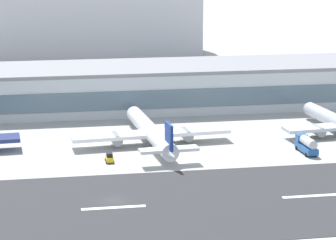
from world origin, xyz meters
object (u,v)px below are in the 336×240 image
object	(u,v)px
terminal_building	(127,87)
airliner_navy_tail_gate_1	(152,133)
service_baggage_tug_0	(109,158)
service_fuel_truck_1	(307,145)
distant_hotel_block	(74,2)

from	to	relation	value
terminal_building	airliner_navy_tail_gate_1	size ratio (longest dim) A/B	3.80
terminal_building	service_baggage_tug_0	world-z (taller)	terminal_building
service_baggage_tug_0	service_fuel_truck_1	xyz separation A→B (m)	(46.05, -0.38, 0.98)
airliner_navy_tail_gate_1	service_fuel_truck_1	world-z (taller)	airliner_navy_tail_gate_1
distant_hotel_block	service_baggage_tug_0	bearing A→B (deg)	-90.20
distant_hotel_block	airliner_navy_tail_gate_1	distance (m)	157.33
airliner_navy_tail_gate_1	service_baggage_tug_0	bearing A→B (deg)	132.21
terminal_building	service_fuel_truck_1	bearing A→B (deg)	-56.95
terminal_building	service_fuel_truck_1	world-z (taller)	terminal_building
terminal_building	airliner_navy_tail_gate_1	world-z (taller)	terminal_building
airliner_navy_tail_gate_1	service_fuel_truck_1	size ratio (longest dim) A/B	5.23
service_fuel_truck_1	airliner_navy_tail_gate_1	bearing A→B (deg)	67.66
terminal_building	distant_hotel_block	xyz separation A→B (m)	(-9.71, 113.36, 16.16)
terminal_building	distant_hotel_block	world-z (taller)	distant_hotel_block
service_baggage_tug_0	terminal_building	bearing A→B (deg)	168.36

